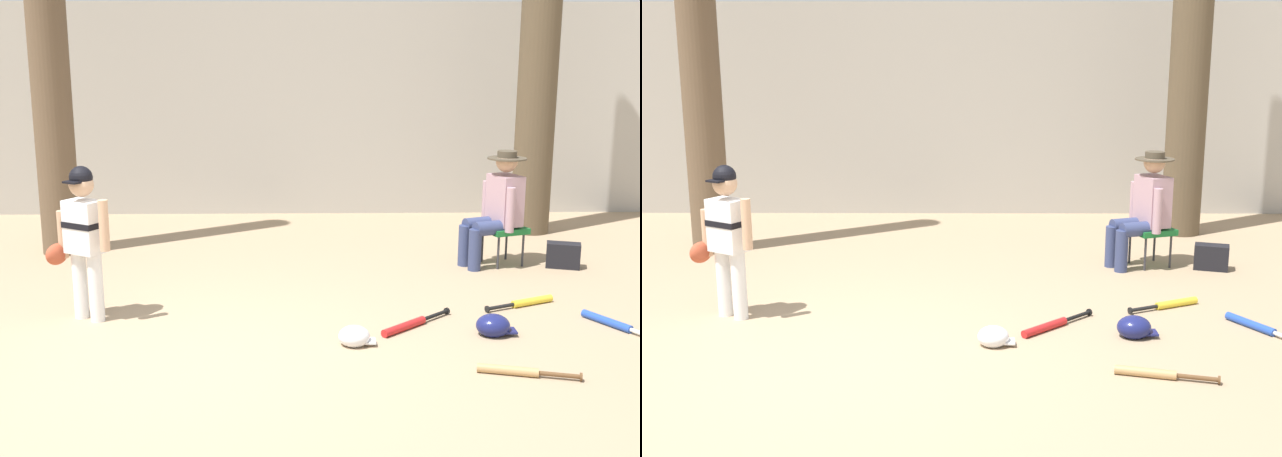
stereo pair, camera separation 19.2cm
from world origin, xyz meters
The scene contains 14 objects.
ground_plane centered at (0.00, 0.00, 0.00)m, with size 60.00×60.00×0.00m, color #9E8466.
concrete_back_wall centered at (0.00, 5.58, 1.40)m, with size 18.00×0.36×2.81m, color #ADA89E.
tree_near_player centered at (-1.84, 3.35, 2.68)m, with size 0.71×0.71×6.14m.
tree_behind_spectator centered at (3.64, 4.24, 2.46)m, with size 0.67×0.67×5.58m.
young_ballplayer centered at (-0.98, 1.09, 0.74)m, with size 0.61×0.36×1.31m.
folding_stool centered at (2.94, 2.74, 0.36)m, with size 0.51×0.51×0.41m.
seated_spectator centered at (2.84, 2.71, 0.64)m, with size 0.68×0.54×1.20m.
handbag_beside_stool centered at (3.54, 2.60, 0.13)m, with size 0.34×0.18×0.26m, color black.
bat_red_barrel centered at (1.70, 0.79, 0.03)m, with size 0.64×0.60×0.07m.
bat_yellow_trainer centered at (2.83, 1.36, 0.03)m, with size 0.68×0.36×0.07m.
bat_wood_tan centered at (2.33, -0.17, 0.03)m, with size 0.70×0.24×0.07m.
bat_blue_youth centered at (3.38, 0.79, 0.03)m, with size 0.45×0.74×0.07m.
batting_helmet_navy centered at (2.35, 0.63, 0.08)m, with size 0.32×0.25×0.19m.
batting_helmet_white centered at (1.23, 0.43, 0.07)m, with size 0.29×0.22×0.17m.
Camera 1 is at (0.83, -5.41, 2.27)m, focal length 45.25 mm.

